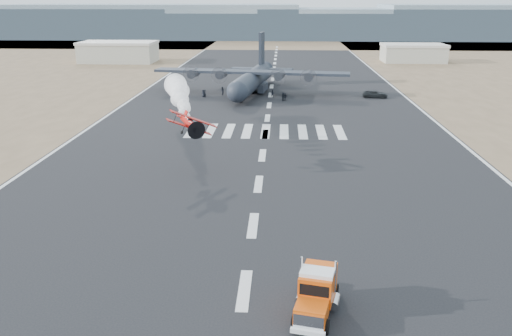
# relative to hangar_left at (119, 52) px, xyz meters

# --- Properties ---
(ground) EXTENTS (500.00, 500.00, 0.00)m
(ground) POSITION_rel_hangar_left_xyz_m (52.00, -145.00, -3.41)
(ground) COLOR black
(ground) RESTS_ON ground
(scrub_far) EXTENTS (500.00, 80.00, 0.00)m
(scrub_far) POSITION_rel_hangar_left_xyz_m (52.00, 85.00, -3.41)
(scrub_far) COLOR brown
(scrub_far) RESTS_ON ground
(runway_markings) EXTENTS (60.00, 260.00, 0.01)m
(runway_markings) POSITION_rel_hangar_left_xyz_m (52.00, -85.00, -3.40)
(runway_markings) COLOR silver
(runway_markings) RESTS_ON ground
(ridge_seg_b) EXTENTS (150.00, 50.00, 15.00)m
(ridge_seg_b) POSITION_rel_hangar_left_xyz_m (-78.00, 115.00, 4.09)
(ridge_seg_b) COLOR gray
(ridge_seg_b) RESTS_ON ground
(ridge_seg_c) EXTENTS (150.00, 50.00, 17.00)m
(ridge_seg_c) POSITION_rel_hangar_left_xyz_m (-13.00, 115.00, 5.09)
(ridge_seg_c) COLOR gray
(ridge_seg_c) RESTS_ON ground
(ridge_seg_d) EXTENTS (150.00, 50.00, 13.00)m
(ridge_seg_d) POSITION_rel_hangar_left_xyz_m (52.00, 115.00, 3.09)
(ridge_seg_d) COLOR gray
(ridge_seg_d) RESTS_ON ground
(ridge_seg_e) EXTENTS (150.00, 50.00, 15.00)m
(ridge_seg_e) POSITION_rel_hangar_left_xyz_m (117.00, 115.00, 4.09)
(ridge_seg_e) COLOR gray
(ridge_seg_e) RESTS_ON ground
(hangar_left) EXTENTS (24.50, 14.50, 6.70)m
(hangar_left) POSITION_rel_hangar_left_xyz_m (0.00, 0.00, 0.00)
(hangar_left) COLOR #A5A393
(hangar_left) RESTS_ON ground
(hangar_right) EXTENTS (20.50, 12.50, 5.90)m
(hangar_right) POSITION_rel_hangar_left_xyz_m (98.00, 5.00, -0.40)
(hangar_right) COLOR #A5A393
(hangar_right) RESTS_ON ground
(semi_truck) EXTENTS (3.66, 7.39, 3.24)m
(semi_truck) POSITION_rel_hangar_left_xyz_m (57.17, -147.68, -1.81)
(semi_truck) COLOR black
(semi_truck) RESTS_ON ground
(aerobatic_biplane) EXTENTS (5.76, 5.76, 3.80)m
(aerobatic_biplane) POSITION_rel_hangar_left_xyz_m (43.37, -116.61, 2.73)
(aerobatic_biplane) COLOR red
(smoke_trail) EXTENTS (8.68, 27.88, 3.90)m
(smoke_trail) POSITION_rel_hangar_left_xyz_m (37.64, -93.65, 2.93)
(smoke_trail) COLOR white
(transport_aircraft) EXTENTS (43.83, 35.97, 12.65)m
(transport_aircraft) POSITION_rel_hangar_left_xyz_m (47.81, -57.63, -0.15)
(transport_aircraft) COLOR black
(transport_aircraft) RESTS_ON ground
(support_vehicle) EXTENTS (5.73, 3.29, 1.50)m
(support_vehicle) POSITION_rel_hangar_left_xyz_m (74.67, -63.15, -2.66)
(support_vehicle) COLOR black
(support_vehicle) RESTS_ON ground
(crew_a) EXTENTS (0.73, 0.64, 1.74)m
(crew_a) POSITION_rel_hangar_left_xyz_m (44.50, -64.50, -2.54)
(crew_a) COLOR black
(crew_a) RESTS_ON ground
(crew_b) EXTENTS (0.89, 0.68, 1.62)m
(crew_b) POSITION_rel_hangar_left_xyz_m (52.54, -64.15, -2.60)
(crew_b) COLOR black
(crew_b) RESTS_ON ground
(crew_c) EXTENTS (1.10, 0.54, 1.68)m
(crew_c) POSITION_rel_hangar_left_xyz_m (44.89, -64.31, -2.57)
(crew_c) COLOR black
(crew_c) RESTS_ON ground
(crew_d) EXTENTS (1.03, 0.71, 1.60)m
(crew_d) POSITION_rel_hangar_left_xyz_m (55.24, -67.90, -2.61)
(crew_d) COLOR black
(crew_d) RESTS_ON ground
(crew_e) EXTENTS (0.92, 0.85, 1.60)m
(crew_e) POSITION_rel_hangar_left_xyz_m (37.48, -64.43, -2.61)
(crew_e) COLOR black
(crew_e) RESTS_ON ground
(crew_f) EXTENTS (1.29, 1.71, 1.80)m
(crew_f) POSITION_rel_hangar_left_xyz_m (54.83, -68.00, -2.51)
(crew_f) COLOR black
(crew_f) RESTS_ON ground
(crew_g) EXTENTS (0.56, 0.65, 1.61)m
(crew_g) POSITION_rel_hangar_left_xyz_m (37.80, -64.26, -2.60)
(crew_g) COLOR black
(crew_g) RESTS_ON ground
(crew_h) EXTENTS (0.89, 1.04, 1.83)m
(crew_h) POSITION_rel_hangar_left_xyz_m (41.32, -61.75, -2.49)
(crew_h) COLOR black
(crew_h) RESTS_ON ground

